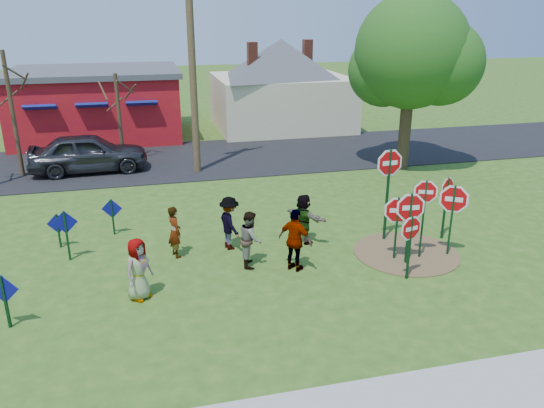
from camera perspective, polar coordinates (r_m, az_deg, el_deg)
The scene contains 27 objects.
ground at distance 16.28m, azimuth -1.71°, elevation -5.47°, with size 120.00×120.00×0.00m, color #2C5117.
road at distance 26.97m, azimuth -6.91°, elevation 4.92°, with size 120.00×7.50×0.04m, color black.
dirt_patch at distance 16.87m, azimuth 14.21°, elevation -5.10°, with size 3.20×3.20×0.03m, color brown.
red_building at distance 32.84m, azimuth -18.27°, elevation 10.27°, with size 9.40×7.69×3.90m.
cream_house at distance 33.72m, azimuth 0.96°, elevation 13.14°, with size 9.40×9.40×6.50m.
stop_sign_a at distance 14.79m, azimuth 14.69°, elevation -3.13°, with size 0.90×0.25×1.98m.
stop_sign_b at distance 16.89m, azimuth 12.47°, elevation 3.41°, with size 1.16×0.10×3.17m.
stop_sign_c at distance 16.02m, azimuth 16.11°, elevation 0.29°, with size 0.88×0.35×2.57m.
stop_sign_d at distance 17.71m, azimuth 18.29°, elevation 1.15°, with size 0.84×0.47×2.21m.
stop_sign_e at distance 15.88m, azimuth 13.35°, elevation -1.17°, with size 1.03×0.36×2.10m.
stop_sign_f at distance 16.52m, azimuth 18.92°, elevation 0.02°, with size 0.98×0.63×2.38m.
stop_sign_g at distance 15.62m, azimuth 14.63°, elevation -0.97°, with size 1.14×0.15×2.33m.
blue_diamond_a at distance 13.84m, azimuth -26.84°, elevation -8.78°, with size 0.70×0.20×1.37m.
blue_diamond_b at distance 16.68m, azimuth -21.28°, elevation -2.58°, with size 0.72×0.07×1.57m.
blue_diamond_c at distance 17.78m, azimuth -22.03°, elevation -2.32°, with size 0.65×0.10×1.13m.
blue_diamond_d at distance 18.18m, azimuth -16.81°, elevation -0.92°, with size 0.66×0.11×1.25m.
person_a at distance 14.01m, azimuth -14.19°, elevation -6.81°, with size 0.81×0.53×1.66m, color #3B4F91.
person_b at distance 16.12m, azimuth -10.43°, elevation -2.95°, with size 0.58×0.38×1.60m, color #287F62.
person_c at distance 15.34m, azimuth -2.32°, elevation -3.74°, with size 0.81×0.63×1.66m, color #92563B.
person_d at distance 16.42m, azimuth -4.59°, elevation -2.06°, with size 1.09×0.63×1.69m, color #37383C.
person_e at distance 14.99m, azimuth 2.53°, elevation -3.93°, with size 1.08×0.45×1.85m, color #4C2D51.
person_f at distance 16.84m, azimuth 3.41°, elevation -1.58°, with size 1.50×0.48×1.62m, color #1F5028.
suv at distance 25.64m, azimuth -19.13°, elevation 5.23°, with size 2.08×5.17×1.76m, color #2A2A2F.
utility_pole at distance 23.85m, azimuth -8.64°, elevation 15.87°, with size 2.36×1.04×10.16m.
leafy_tree at distance 25.04m, azimuth 15.01°, elevation 14.97°, with size 5.53×5.04×7.86m.
bare_tree_east at distance 26.74m, azimuth -16.22°, elevation 10.15°, with size 1.80×1.80×4.25m.
bare_tree_mid at distance 25.76m, azimuth -26.36°, elevation 10.32°, with size 1.80×1.80×5.48m.
Camera 1 is at (-3.04, -14.36, 7.03)m, focal length 35.00 mm.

